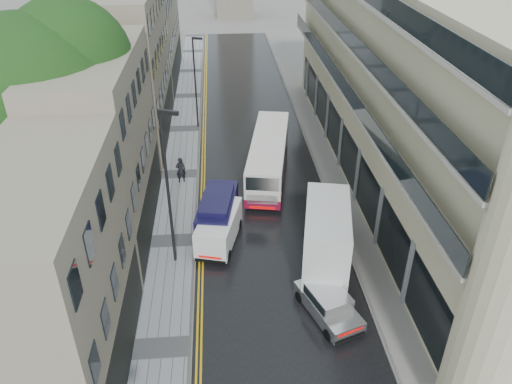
{
  "coord_description": "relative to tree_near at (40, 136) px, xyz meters",
  "views": [
    {
      "loc": [
        -2.76,
        -5.43,
        18.35
      ],
      "look_at": [
        -0.91,
        18.0,
        4.05
      ],
      "focal_mm": 35.0,
      "sensor_mm": 36.0,
      "label": 1
    }
  ],
  "objects": [
    {
      "name": "road",
      "position": [
        12.5,
        7.5,
        -6.94
      ],
      "size": [
        9.0,
        85.0,
        0.02
      ],
      "primitive_type": "cube",
      "color": "black",
      "rests_on": "ground"
    },
    {
      "name": "left_sidewalk",
      "position": [
        6.65,
        7.5,
        -6.89
      ],
      "size": [
        2.7,
        85.0,
        0.12
      ],
      "primitive_type": "cube",
      "color": "gray",
      "rests_on": "ground"
    },
    {
      "name": "right_sidewalk",
      "position": [
        17.9,
        7.5,
        -6.89
      ],
      "size": [
        1.8,
        85.0,
        0.12
      ],
      "primitive_type": "cube",
      "color": "slate",
      "rests_on": "ground"
    },
    {
      "name": "old_shop_row",
      "position": [
        3.05,
        10.0,
        -0.95
      ],
      "size": [
        4.5,
        56.0,
        12.0
      ],
      "primitive_type": null,
      "color": "gray",
      "rests_on": "ground"
    },
    {
      "name": "modern_block",
      "position": [
        22.8,
        6.0,
        0.05
      ],
      "size": [
        8.0,
        40.0,
        14.0
      ],
      "primitive_type": null,
      "color": "beige",
      "rests_on": "ground"
    },
    {
      "name": "tree_near",
      "position": [
        0.0,
        0.0,
        0.0
      ],
      "size": [
        10.56,
        10.56,
        13.89
      ],
      "primitive_type": null,
      "color": "black",
      "rests_on": "ground"
    },
    {
      "name": "tree_far",
      "position": [
        0.3,
        13.0,
        -0.72
      ],
      "size": [
        9.24,
        9.24,
        12.46
      ],
      "primitive_type": null,
      "color": "black",
      "rests_on": "ground"
    },
    {
      "name": "cream_bus",
      "position": [
        11.62,
        4.4,
        -5.48
      ],
      "size": [
        4.24,
        10.85,
        2.89
      ],
      "primitive_type": null,
      "rotation": [
        0.0,
        0.0,
        -0.18
      ],
      "color": "silver",
      "rests_on": "road"
    },
    {
      "name": "white_lorry",
      "position": [
        13.94,
        -5.0,
        -4.89
      ],
      "size": [
        3.84,
        8.06,
        4.07
      ],
      "primitive_type": null,
      "rotation": [
        0.0,
        0.0,
        -0.2
      ],
      "color": "silver",
      "rests_on": "road"
    },
    {
      "name": "silver_hatchback",
      "position": [
        14.48,
        -9.12,
        -6.17
      ],
      "size": [
        3.03,
        4.39,
        1.51
      ],
      "primitive_type": null,
      "rotation": [
        0.0,
        0.0,
        0.35
      ],
      "color": "#B9BABF",
      "rests_on": "road"
    },
    {
      "name": "white_van",
      "position": [
        8.2,
        -2.34,
        -5.91
      ],
      "size": [
        2.98,
        4.81,
        2.02
      ],
      "primitive_type": null,
      "rotation": [
        0.0,
        0.0,
        -0.25
      ],
      "color": "white",
      "rests_on": "road"
    },
    {
      "name": "navy_van",
      "position": [
        8.2,
        -1.14,
        -5.65
      ],
      "size": [
        2.79,
        5.25,
        2.54
      ],
      "primitive_type": null,
      "rotation": [
        0.0,
        0.0,
        -0.17
      ],
      "color": "black",
      "rests_on": "road"
    },
    {
      "name": "pedestrian",
      "position": [
        6.81,
        6.33,
        -5.85
      ],
      "size": [
        0.8,
        0.63,
        1.94
      ],
      "primitive_type": "imported",
      "rotation": [
        0.0,
        0.0,
        3.4
      ],
      "color": "black",
      "rests_on": "left_sidewalk"
    },
    {
      "name": "lamp_post_near",
      "position": [
        6.88,
        -2.68,
        -2.24
      ],
      "size": [
        1.04,
        0.59,
        9.17
      ],
      "primitive_type": null,
      "rotation": [
        0.0,
        0.0,
        -0.38
      ],
      "color": "black",
      "rests_on": "left_sidewalk"
    },
    {
      "name": "lamp_post_far",
      "position": [
        7.8,
        16.19,
        -2.89
      ],
      "size": [
        0.91,
        0.43,
        7.87
      ],
      "primitive_type": null,
      "rotation": [
        0.0,
        0.0,
        -0.28
      ],
      "color": "black",
      "rests_on": "left_sidewalk"
    }
  ]
}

